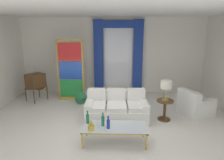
% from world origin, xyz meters
% --- Properties ---
extents(ground_plane, '(16.00, 16.00, 0.00)m').
position_xyz_m(ground_plane, '(0.00, 0.00, 0.00)').
color(ground_plane, white).
extents(wall_rear, '(8.00, 0.12, 3.00)m').
position_xyz_m(wall_rear, '(0.00, 3.06, 1.50)').
color(wall_rear, white).
rests_on(wall_rear, ground).
extents(ceiling_slab, '(8.00, 7.60, 0.04)m').
position_xyz_m(ceiling_slab, '(0.00, 0.80, 3.02)').
color(ceiling_slab, white).
extents(curtained_window, '(2.00, 0.17, 2.70)m').
position_xyz_m(curtained_window, '(0.24, 2.89, 1.74)').
color(curtained_window, white).
rests_on(curtained_window, ground).
extents(couch_white_long, '(1.79, 0.98, 0.86)m').
position_xyz_m(couch_white_long, '(0.21, 0.47, 0.30)').
color(couch_white_long, white).
rests_on(couch_white_long, ground).
extents(coffee_table, '(1.47, 0.62, 0.41)m').
position_xyz_m(coffee_table, '(0.18, -0.83, 0.38)').
color(coffee_table, silver).
rests_on(coffee_table, ground).
extents(bottle_blue_decanter, '(0.07, 0.07, 0.32)m').
position_xyz_m(bottle_blue_decanter, '(-0.45, -0.70, 0.54)').
color(bottle_blue_decanter, '#196B3D').
rests_on(bottle_blue_decanter, coffee_table).
extents(bottle_crystal_tall, '(0.07, 0.07, 0.32)m').
position_xyz_m(bottle_crystal_tall, '(-0.08, -0.81, 0.54)').
color(bottle_crystal_tall, '#196B3D').
rests_on(bottle_crystal_tall, coffee_table).
extents(bottle_amber_squat, '(0.08, 0.08, 0.30)m').
position_xyz_m(bottle_amber_squat, '(0.04, -0.94, 0.53)').
color(bottle_amber_squat, navy).
rests_on(bottle_amber_squat, coffee_table).
extents(bottle_ruby_flask, '(0.14, 0.14, 0.23)m').
position_xyz_m(bottle_ruby_flask, '(-0.32, -1.02, 0.49)').
color(bottle_ruby_flask, gold).
rests_on(bottle_ruby_flask, coffee_table).
extents(vintage_tv, '(0.74, 0.77, 1.35)m').
position_xyz_m(vintage_tv, '(-2.72, 1.89, 0.73)').
color(vintage_tv, brown).
rests_on(vintage_tv, ground).
extents(armchair_white, '(1.08, 1.07, 0.80)m').
position_xyz_m(armchair_white, '(2.57, 0.79, 0.29)').
color(armchair_white, white).
rests_on(armchair_white, ground).
extents(stained_glass_divider, '(0.95, 0.05, 2.20)m').
position_xyz_m(stained_glass_divider, '(-1.46, 2.02, 1.06)').
color(stained_glass_divider, gold).
rests_on(stained_glass_divider, ground).
extents(peacock_figurine, '(0.44, 0.60, 0.50)m').
position_xyz_m(peacock_figurine, '(-1.05, 1.53, 0.22)').
color(peacock_figurine, beige).
rests_on(peacock_figurine, ground).
extents(round_side_table, '(0.48, 0.48, 0.59)m').
position_xyz_m(round_side_table, '(1.59, 0.41, 0.36)').
color(round_side_table, brown).
rests_on(round_side_table, ground).
extents(table_lamp_brass, '(0.32, 0.32, 0.57)m').
position_xyz_m(table_lamp_brass, '(1.59, 0.41, 1.03)').
color(table_lamp_brass, '#B29338').
rests_on(table_lamp_brass, round_side_table).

